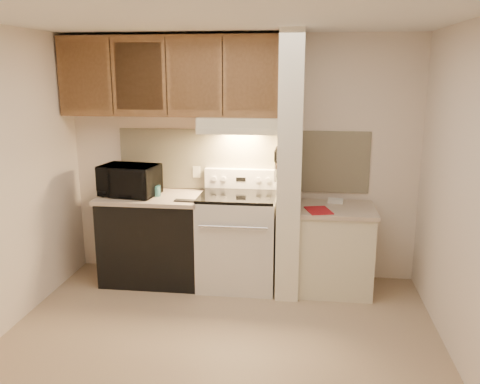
# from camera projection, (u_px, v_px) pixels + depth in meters

# --- Properties ---
(floor) EXTENTS (3.60, 3.60, 0.00)m
(floor) POSITION_uv_depth(u_px,v_px,m) (219.00, 341.00, 4.12)
(floor) COLOR tan
(floor) RESTS_ON ground
(ceiling) EXTENTS (3.60, 3.60, 0.00)m
(ceiling) POSITION_uv_depth(u_px,v_px,m) (216.00, 17.00, 3.54)
(ceiling) COLOR white
(ceiling) RESTS_ON wall_back
(wall_back) EXTENTS (3.60, 2.50, 0.02)m
(wall_back) POSITION_uv_depth(u_px,v_px,m) (242.00, 159.00, 5.28)
(wall_back) COLOR silver
(wall_back) RESTS_ON floor
(wall_right) EXTENTS (0.02, 3.00, 2.50)m
(wall_right) POSITION_uv_depth(u_px,v_px,m) (467.00, 199.00, 3.61)
(wall_right) COLOR silver
(wall_right) RESTS_ON floor
(backsplash) EXTENTS (2.60, 0.02, 0.63)m
(backsplash) POSITION_uv_depth(u_px,v_px,m) (242.00, 160.00, 5.27)
(backsplash) COLOR beige
(backsplash) RESTS_ON wall_back
(range_body) EXTENTS (0.76, 0.65, 0.92)m
(range_body) POSITION_uv_depth(u_px,v_px,m) (238.00, 241.00, 5.13)
(range_body) COLOR silver
(range_body) RESTS_ON floor
(oven_window) EXTENTS (0.50, 0.01, 0.30)m
(oven_window) POSITION_uv_depth(u_px,v_px,m) (233.00, 248.00, 4.81)
(oven_window) COLOR black
(oven_window) RESTS_ON range_body
(oven_handle) EXTENTS (0.65, 0.02, 0.02)m
(oven_handle) POSITION_uv_depth(u_px,v_px,m) (233.00, 227.00, 4.72)
(oven_handle) COLOR silver
(oven_handle) RESTS_ON range_body
(cooktop) EXTENTS (0.74, 0.64, 0.03)m
(cooktop) POSITION_uv_depth(u_px,v_px,m) (238.00, 196.00, 5.02)
(cooktop) COLOR black
(cooktop) RESTS_ON range_body
(range_backguard) EXTENTS (0.76, 0.08, 0.20)m
(range_backguard) POSITION_uv_depth(u_px,v_px,m) (241.00, 178.00, 5.26)
(range_backguard) COLOR silver
(range_backguard) RESTS_ON range_body
(range_display) EXTENTS (0.10, 0.01, 0.04)m
(range_display) POSITION_uv_depth(u_px,v_px,m) (241.00, 179.00, 5.22)
(range_display) COLOR black
(range_display) RESTS_ON range_backguard
(range_knob_left_outer) EXTENTS (0.05, 0.02, 0.05)m
(range_knob_left_outer) POSITION_uv_depth(u_px,v_px,m) (214.00, 179.00, 5.25)
(range_knob_left_outer) COLOR silver
(range_knob_left_outer) RESTS_ON range_backguard
(range_knob_left_inner) EXTENTS (0.05, 0.02, 0.05)m
(range_knob_left_inner) POSITION_uv_depth(u_px,v_px,m) (224.00, 179.00, 5.24)
(range_knob_left_inner) COLOR silver
(range_knob_left_inner) RESTS_ON range_backguard
(range_knob_right_inner) EXTENTS (0.05, 0.02, 0.05)m
(range_knob_right_inner) POSITION_uv_depth(u_px,v_px,m) (258.00, 180.00, 5.20)
(range_knob_right_inner) COLOR silver
(range_knob_right_inner) RESTS_ON range_backguard
(range_knob_right_outer) EXTENTS (0.05, 0.02, 0.05)m
(range_knob_right_outer) POSITION_uv_depth(u_px,v_px,m) (268.00, 180.00, 5.19)
(range_knob_right_outer) COLOR silver
(range_knob_right_outer) RESTS_ON range_backguard
(dishwasher_front) EXTENTS (1.00, 0.63, 0.87)m
(dishwasher_front) POSITION_uv_depth(u_px,v_px,m) (154.00, 240.00, 5.25)
(dishwasher_front) COLOR black
(dishwasher_front) RESTS_ON floor
(left_countertop) EXTENTS (1.04, 0.67, 0.04)m
(left_countertop) POSITION_uv_depth(u_px,v_px,m) (152.00, 197.00, 5.14)
(left_countertop) COLOR #BEAB96
(left_countertop) RESTS_ON dishwasher_front
(spoon_rest) EXTENTS (0.23, 0.08, 0.02)m
(spoon_rest) POSITION_uv_depth(u_px,v_px,m) (186.00, 201.00, 4.90)
(spoon_rest) COLOR black
(spoon_rest) RESTS_ON left_countertop
(teal_jar) EXTENTS (0.12, 0.12, 0.11)m
(teal_jar) POSITION_uv_depth(u_px,v_px,m) (156.00, 191.00, 5.10)
(teal_jar) COLOR #25575C
(teal_jar) RESTS_ON left_countertop
(outlet) EXTENTS (0.08, 0.01, 0.12)m
(outlet) POSITION_uv_depth(u_px,v_px,m) (197.00, 172.00, 5.34)
(outlet) COLOR beige
(outlet) RESTS_ON backsplash
(microwave) EXTENTS (0.61, 0.46, 0.31)m
(microwave) POSITION_uv_depth(u_px,v_px,m) (130.00, 180.00, 5.11)
(microwave) COLOR black
(microwave) RESTS_ON left_countertop
(partition_pillar) EXTENTS (0.22, 0.70, 2.50)m
(partition_pillar) POSITION_uv_depth(u_px,v_px,m) (290.00, 166.00, 4.87)
(partition_pillar) COLOR white
(partition_pillar) RESTS_ON floor
(pillar_trim) EXTENTS (0.01, 0.70, 0.04)m
(pillar_trim) POSITION_uv_depth(u_px,v_px,m) (278.00, 160.00, 4.88)
(pillar_trim) COLOR brown
(pillar_trim) RESTS_ON partition_pillar
(knife_strip) EXTENTS (0.02, 0.42, 0.04)m
(knife_strip) POSITION_uv_depth(u_px,v_px,m) (277.00, 159.00, 4.83)
(knife_strip) COLOR black
(knife_strip) RESTS_ON partition_pillar
(knife_blade_a) EXTENTS (0.01, 0.03, 0.16)m
(knife_blade_a) POSITION_uv_depth(u_px,v_px,m) (275.00, 173.00, 4.69)
(knife_blade_a) COLOR silver
(knife_blade_a) RESTS_ON knife_strip
(knife_handle_a) EXTENTS (0.02, 0.02, 0.10)m
(knife_handle_a) POSITION_uv_depth(u_px,v_px,m) (275.00, 157.00, 4.66)
(knife_handle_a) COLOR black
(knife_handle_a) RESTS_ON knife_strip
(knife_blade_b) EXTENTS (0.01, 0.04, 0.18)m
(knife_blade_b) POSITION_uv_depth(u_px,v_px,m) (275.00, 172.00, 4.77)
(knife_blade_b) COLOR silver
(knife_blade_b) RESTS_ON knife_strip
(knife_handle_b) EXTENTS (0.02, 0.02, 0.10)m
(knife_handle_b) POSITION_uv_depth(u_px,v_px,m) (276.00, 155.00, 4.74)
(knife_handle_b) COLOR black
(knife_handle_b) RESTS_ON knife_strip
(knife_blade_c) EXTENTS (0.01, 0.04, 0.20)m
(knife_blade_c) POSITION_uv_depth(u_px,v_px,m) (276.00, 171.00, 4.85)
(knife_blade_c) COLOR silver
(knife_blade_c) RESTS_ON knife_strip
(knife_handle_c) EXTENTS (0.02, 0.02, 0.10)m
(knife_handle_c) POSITION_uv_depth(u_px,v_px,m) (276.00, 154.00, 4.83)
(knife_handle_c) COLOR black
(knife_handle_c) RESTS_ON knife_strip
(knife_blade_d) EXTENTS (0.01, 0.04, 0.16)m
(knife_blade_d) POSITION_uv_depth(u_px,v_px,m) (276.00, 168.00, 4.92)
(knife_blade_d) COLOR silver
(knife_blade_d) RESTS_ON knife_strip
(knife_handle_d) EXTENTS (0.02, 0.02, 0.10)m
(knife_handle_d) POSITION_uv_depth(u_px,v_px,m) (277.00, 153.00, 4.88)
(knife_handle_d) COLOR black
(knife_handle_d) RESTS_ON knife_strip
(knife_blade_e) EXTENTS (0.01, 0.04, 0.18)m
(knife_blade_e) POSITION_uv_depth(u_px,v_px,m) (277.00, 167.00, 5.02)
(knife_blade_e) COLOR silver
(knife_blade_e) RESTS_ON knife_strip
(knife_handle_e) EXTENTS (0.02, 0.02, 0.10)m
(knife_handle_e) POSITION_uv_depth(u_px,v_px,m) (277.00, 151.00, 4.97)
(knife_handle_e) COLOR black
(knife_handle_e) RESTS_ON knife_strip
(oven_mitt) EXTENTS (0.03, 0.10, 0.24)m
(oven_mitt) POSITION_uv_depth(u_px,v_px,m) (277.00, 168.00, 5.07)
(oven_mitt) COLOR gray
(oven_mitt) RESTS_ON partition_pillar
(right_cab_base) EXTENTS (0.70, 0.60, 0.81)m
(right_cab_base) POSITION_uv_depth(u_px,v_px,m) (335.00, 251.00, 5.01)
(right_cab_base) COLOR beige
(right_cab_base) RESTS_ON floor
(right_countertop) EXTENTS (0.74, 0.64, 0.04)m
(right_countertop) POSITION_uv_depth(u_px,v_px,m) (337.00, 209.00, 4.92)
(right_countertop) COLOR #BEAB96
(right_countertop) RESTS_ON right_cab_base
(red_folder) EXTENTS (0.28, 0.33, 0.01)m
(red_folder) POSITION_uv_depth(u_px,v_px,m) (319.00, 210.00, 4.79)
(red_folder) COLOR maroon
(red_folder) RESTS_ON right_countertop
(white_box) EXTENTS (0.16, 0.12, 0.04)m
(white_box) POSITION_uv_depth(u_px,v_px,m) (336.00, 201.00, 5.08)
(white_box) COLOR white
(white_box) RESTS_ON right_countertop
(range_hood) EXTENTS (0.78, 0.44, 0.15)m
(range_hood) POSITION_uv_depth(u_px,v_px,m) (239.00, 125.00, 4.98)
(range_hood) COLOR beige
(range_hood) RESTS_ON upper_cabinets
(hood_lip) EXTENTS (0.78, 0.04, 0.06)m
(hood_lip) POSITION_uv_depth(u_px,v_px,m) (237.00, 132.00, 4.78)
(hood_lip) COLOR beige
(hood_lip) RESTS_ON range_hood
(upper_cabinets) EXTENTS (2.18, 0.33, 0.77)m
(upper_cabinets) POSITION_uv_depth(u_px,v_px,m) (171.00, 76.00, 5.00)
(upper_cabinets) COLOR brown
(upper_cabinets) RESTS_ON wall_back
(cab_door_a) EXTENTS (0.46, 0.01, 0.63)m
(cab_door_a) POSITION_uv_depth(u_px,v_px,m) (85.00, 76.00, 4.94)
(cab_door_a) COLOR brown
(cab_door_a) RESTS_ON upper_cabinets
(cab_gap_a) EXTENTS (0.01, 0.01, 0.73)m
(cab_gap_a) POSITION_uv_depth(u_px,v_px,m) (111.00, 76.00, 4.91)
(cab_gap_a) COLOR black
(cab_gap_a) RESTS_ON upper_cabinets
(cab_door_b) EXTENTS (0.46, 0.01, 0.63)m
(cab_door_b) POSITION_uv_depth(u_px,v_px,m) (139.00, 76.00, 4.88)
(cab_door_b) COLOR brown
(cab_door_b) RESTS_ON upper_cabinets
(cab_gap_b) EXTENTS (0.01, 0.01, 0.73)m
(cab_gap_b) POSITION_uv_depth(u_px,v_px,m) (166.00, 77.00, 4.84)
(cab_gap_b) COLOR black
(cab_gap_b) RESTS_ON upper_cabinets
(cab_door_c) EXTENTS (0.46, 0.01, 0.63)m
(cab_door_c) POSITION_uv_depth(u_px,v_px,m) (194.00, 77.00, 4.81)
(cab_door_c) COLOR brown
(cab_door_c) RESTS_ON upper_cabinets
(cab_gap_c) EXTENTS (0.01, 0.01, 0.73)m
(cab_gap_c) POSITION_uv_depth(u_px,v_px,m) (223.00, 77.00, 4.77)
(cab_gap_c) COLOR black
(cab_gap_c) RESTS_ON upper_cabinets
(cab_door_d) EXTENTS (0.46, 0.01, 0.63)m
(cab_door_d) POSITION_uv_depth(u_px,v_px,m) (251.00, 77.00, 4.74)
(cab_door_d) COLOR brown
(cab_door_d) RESTS_ON upper_cabinets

